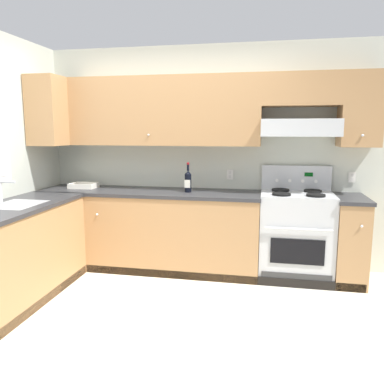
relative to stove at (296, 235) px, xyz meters
name	(u,v)px	position (x,y,z in m)	size (l,w,h in m)	color
ground_plane	(139,320)	(-1.36, -1.25, -0.48)	(7.04, 7.04, 0.00)	beige
wall_back	(211,140)	(-0.97, 0.27, 1.00)	(4.68, 0.57, 2.55)	beige
counter_back_run	(170,231)	(-1.39, -0.01, -0.03)	(3.60, 0.65, 0.91)	#A87A4C
counter_left_run	(4,259)	(-2.60, -1.25, -0.02)	(0.63, 1.91, 1.13)	#A87A4C
stove	(296,235)	(0.00, 0.00, 0.00)	(0.76, 0.62, 1.20)	#B7BABC
wine_bottle	(188,181)	(-1.18, -0.02, 0.56)	(0.07, 0.08, 0.33)	black
bowl	(84,186)	(-2.47, 0.05, 0.45)	(0.30, 0.23, 0.06)	white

